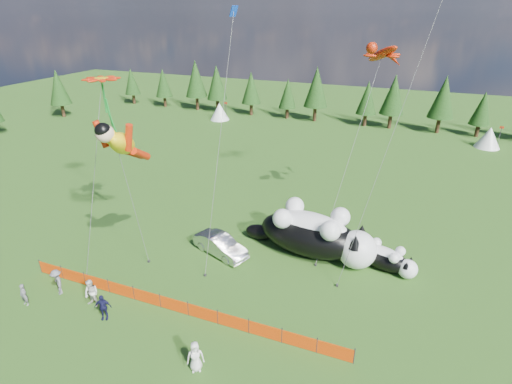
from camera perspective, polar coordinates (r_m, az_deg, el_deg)
ground at (r=28.37m, az=-8.25°, el=-12.77°), size 160.00×160.00×0.00m
safety_fence at (r=26.11m, az=-11.62°, el=-15.53°), size 22.06×0.06×1.10m
tree_line at (r=66.61m, az=11.10°, el=13.01°), size 90.00×4.00×8.00m
festival_tents at (r=61.29m, az=20.16°, el=8.43°), size 50.00×3.20×2.80m
cat_large at (r=30.36m, az=8.43°, el=-5.91°), size 10.52×4.62×3.80m
cat_small at (r=30.42m, az=18.11°, el=-8.98°), size 5.00×2.94×1.86m
car at (r=30.74m, az=-5.09°, el=-7.57°), size 4.90×3.14×1.52m
spectator_a at (r=29.78m, az=-30.26°, el=-12.58°), size 0.57×0.38×1.53m
spectator_b at (r=27.71m, az=-22.45°, el=-13.25°), size 0.95×0.58×1.92m
spectator_c at (r=26.56m, az=-21.04°, el=-15.09°), size 1.14×0.89×1.74m
spectator_d at (r=29.69m, az=-26.52°, el=-11.43°), size 1.32×1.15×1.83m
spectator_e at (r=22.40m, az=-8.66°, el=-22.21°), size 1.06×0.96×1.81m
superhero_kite at (r=26.76m, az=-18.57°, el=6.58°), size 5.53×5.71×11.49m
gecko_kite at (r=32.80m, az=17.58°, el=18.29°), size 5.26×11.41×16.37m
flower_kite at (r=31.17m, az=-21.19°, el=14.52°), size 3.46×7.64×13.82m
diamond_kite_a at (r=29.04m, az=-3.44°, el=22.51°), size 0.71×7.25×18.20m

